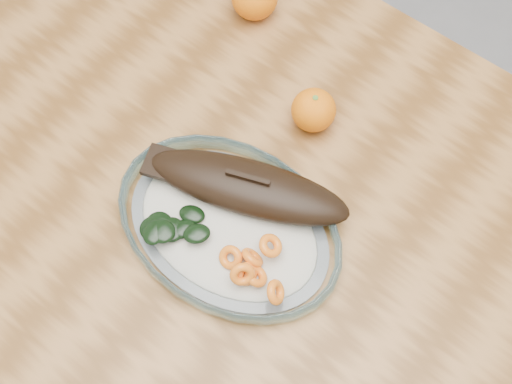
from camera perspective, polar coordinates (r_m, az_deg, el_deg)
ground at (r=1.61m, az=-0.17°, el=-11.38°), size 3.00×3.00×0.00m
dining_table at (r=0.99m, az=-0.27°, el=-2.25°), size 1.20×0.80×0.75m
plated_meal at (r=0.86m, az=-2.35°, el=-2.67°), size 0.61×0.61×0.08m
orange_right at (r=0.93m, az=5.14°, el=7.26°), size 0.06×0.06×0.06m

